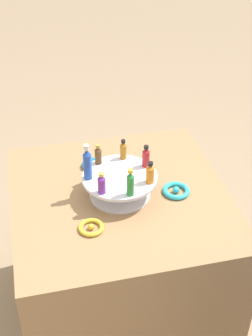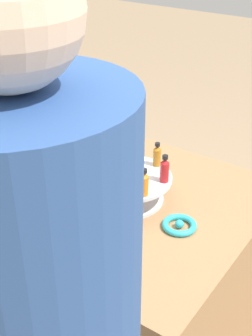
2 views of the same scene
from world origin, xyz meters
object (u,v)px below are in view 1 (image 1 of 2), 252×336
(bottle_purple, at_px, (102,184))
(bottle_orange, at_px, (150,173))
(display_stand, at_px, (120,184))
(bottle_amber, at_px, (123,150))
(bottle_red, at_px, (146,157))
(bottle_blue, at_px, (87,163))
(ribbon_bow_blue, at_px, (92,164))
(bottle_green, at_px, (130,183))
(bottle_brown, at_px, (98,155))
(ribbon_bow_teal, at_px, (176,191))
(ribbon_bow_gold, at_px, (91,227))

(bottle_purple, relative_size, bottle_orange, 0.97)
(display_stand, height_order, bottle_amber, bottle_amber)
(bottle_purple, relative_size, bottle_red, 0.92)
(display_stand, distance_m, bottle_blue, 0.16)
(bottle_amber, bearing_deg, bottle_red, -135.19)
(bottle_red, distance_m, bottle_amber, 0.10)
(bottle_orange, height_order, ribbon_bow_blue, bottle_orange)
(display_stand, xyz_separation_m, bottle_blue, (0.01, 0.12, 0.11))
(ribbon_bow_blue, bearing_deg, bottle_red, -131.89)
(bottle_orange, height_order, bottle_red, bottle_red)
(bottle_red, height_order, bottle_amber, bottle_red)
(bottle_green, xyz_separation_m, bottle_amber, (0.23, -0.03, -0.01))
(display_stand, relative_size, ribbon_bow_blue, 3.33)
(bottle_red, relative_size, bottle_brown, 1.11)
(display_stand, height_order, ribbon_bow_blue, display_stand)
(bottle_blue, height_order, bottle_orange, bottle_blue)
(bottle_orange, height_order, ribbon_bow_teal, bottle_orange)
(bottle_blue, bearing_deg, bottle_brown, -32.33)
(bottle_red, distance_m, ribbon_bow_blue, 0.28)
(bottle_red, distance_m, ribbon_bow_gold, 0.35)
(bottle_orange, distance_m, ribbon_bow_gold, 0.29)
(bottle_blue, relative_size, bottle_brown, 1.74)
(display_stand, relative_size, bottle_amber, 3.39)
(bottle_brown, xyz_separation_m, ribbon_bow_gold, (-0.27, 0.08, -0.12))
(display_stand, bearing_deg, bottle_red, -70.90)
(ribbon_bow_gold, bearing_deg, bottle_purple, -34.08)
(display_stand, distance_m, bottle_brown, 0.14)
(bottle_amber, bearing_deg, display_stand, 160.52)
(bottle_amber, distance_m, ribbon_bow_gold, 0.36)
(bottle_brown, distance_m, ribbon_bow_gold, 0.31)
(display_stand, distance_m, ribbon_bow_blue, 0.22)
(display_stand, distance_m, bottle_amber, 0.14)
(bottle_amber, bearing_deg, ribbon_bow_gold, 147.13)
(ribbon_bow_blue, bearing_deg, ribbon_bow_teal, -130.05)
(bottle_red, height_order, ribbon_bow_blue, bottle_red)
(bottle_purple, xyz_separation_m, bottle_amber, (0.20, -0.12, -0.00))
(bottle_green, xyz_separation_m, bottle_orange, (0.05, -0.09, -0.01))
(bottle_amber, height_order, ribbon_bow_teal, bottle_amber)
(display_stand, bearing_deg, ribbon_bow_teal, -100.05)
(display_stand, relative_size, bottle_purple, 3.33)
(bottle_brown, xyz_separation_m, ribbon_bow_teal, (-0.14, -0.28, -0.12))
(display_stand, xyz_separation_m, bottle_orange, (-0.06, -0.10, 0.08))
(display_stand, height_order, bottle_blue, bottle_blue)
(bottle_blue, bearing_deg, bottle_green, -135.19)
(bottle_red, bearing_deg, display_stand, 109.10)
(bottle_purple, distance_m, bottle_amber, 0.23)
(display_stand, distance_m, ribbon_bow_teal, 0.22)
(bottle_orange, bearing_deg, bottle_green, 121.95)
(bottle_amber, xyz_separation_m, ribbon_bow_gold, (-0.28, 0.18, -0.12))
(bottle_orange, xyz_separation_m, ribbon_bow_teal, (0.03, -0.12, -0.12))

